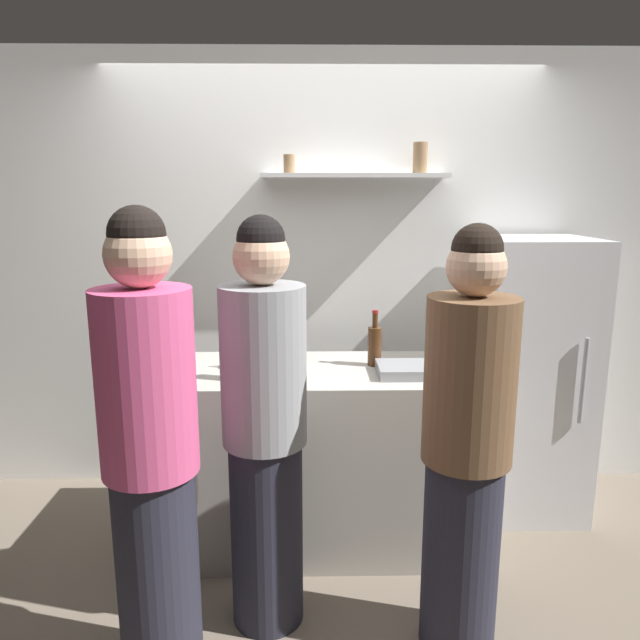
# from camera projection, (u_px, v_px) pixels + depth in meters

# --- Properties ---
(ground_plane) EXTENTS (5.28, 5.28, 0.00)m
(ground_plane) POSITION_uv_depth(u_px,v_px,m) (328.00, 602.00, 2.63)
(ground_plane) COLOR #726656
(back_wall_assembly) EXTENTS (4.80, 0.32, 2.60)m
(back_wall_assembly) POSITION_uv_depth(u_px,v_px,m) (323.00, 275.00, 3.58)
(back_wall_assembly) COLOR white
(back_wall_assembly) RESTS_ON ground
(refrigerator) EXTENTS (0.59, 0.63, 1.56)m
(refrigerator) POSITION_uv_depth(u_px,v_px,m) (528.00, 377.00, 3.32)
(refrigerator) COLOR white
(refrigerator) RESTS_ON ground
(counter) EXTENTS (1.46, 0.67, 0.93)m
(counter) POSITION_uv_depth(u_px,v_px,m) (320.00, 455.00, 3.04)
(counter) COLOR #B7B2A8
(counter) RESTS_ON ground
(baking_pan) EXTENTS (0.34, 0.24, 0.05)m
(baking_pan) POSITION_uv_depth(u_px,v_px,m) (413.00, 370.00, 2.84)
(baking_pan) COLOR gray
(baking_pan) RESTS_ON counter
(utensil_holder) EXTENTS (0.09, 0.09, 0.22)m
(utensil_holder) POSITION_uv_depth(u_px,v_px,m) (249.00, 356.00, 2.93)
(utensil_holder) COLOR #B2B2B7
(utensil_holder) RESTS_ON counter
(wine_bottle_dark_glass) EXTENTS (0.07, 0.07, 0.29)m
(wine_bottle_dark_glass) POSITION_uv_depth(u_px,v_px,m) (299.00, 340.00, 3.09)
(wine_bottle_dark_glass) COLOR black
(wine_bottle_dark_glass) RESTS_ON counter
(wine_bottle_amber_glass) EXTENTS (0.07, 0.07, 0.29)m
(wine_bottle_amber_glass) POSITION_uv_depth(u_px,v_px,m) (375.00, 345.00, 2.98)
(wine_bottle_amber_glass) COLOR #472814
(wine_bottle_amber_glass) RESTS_ON counter
(water_bottle_plastic) EXTENTS (0.08, 0.08, 0.23)m
(water_bottle_plastic) POSITION_uv_depth(u_px,v_px,m) (236.00, 359.00, 2.75)
(water_bottle_plastic) COLOR silver
(water_bottle_plastic) RESTS_ON counter
(person_grey_hoodie) EXTENTS (0.34, 0.34, 1.71)m
(person_grey_hoodie) POSITION_uv_depth(u_px,v_px,m) (265.00, 431.00, 2.37)
(person_grey_hoodie) COLOR #262633
(person_grey_hoodie) RESTS_ON ground
(person_brown_jacket) EXTENTS (0.34, 0.34, 1.69)m
(person_brown_jacket) POSITION_uv_depth(u_px,v_px,m) (466.00, 449.00, 2.24)
(person_brown_jacket) COLOR #262633
(person_brown_jacket) RESTS_ON ground
(person_pink_top) EXTENTS (0.34, 0.34, 1.75)m
(person_pink_top) POSITION_uv_depth(u_px,v_px,m) (151.00, 457.00, 2.08)
(person_pink_top) COLOR #262633
(person_pink_top) RESTS_ON ground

